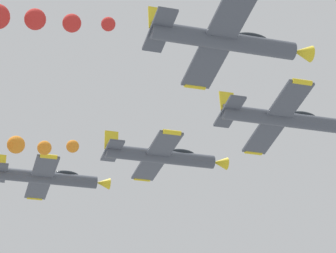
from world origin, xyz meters
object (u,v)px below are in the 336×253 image
airplane_left_inner (163,156)px  airplane_right_inner (227,41)px  airplane_left_outer (48,178)px  airplane_lead (283,119)px

airplane_left_inner → airplane_right_inner: size_ratio=1.00×
airplane_left_inner → airplane_right_inner: airplane_right_inner is taller
airplane_right_inner → airplane_left_outer: bearing=-164.6°
airplane_lead → airplane_left_inner: 11.05m
airplane_lead → airplane_left_outer: (-16.79, -14.92, -0.08)m
airplane_lead → airplane_right_inner: (9.25, -7.77, -0.00)m
airplane_lead → airplane_left_inner: (-8.79, -6.69, -0.28)m
airplane_left_outer → airplane_lead: bearing=41.6°
airplane_right_inner → airplane_left_outer: 27.01m
airplane_lead → airplane_left_inner: airplane_lead is taller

